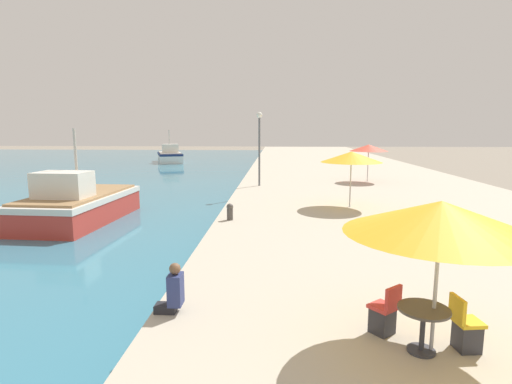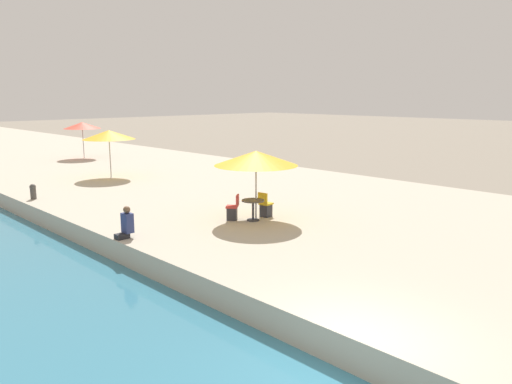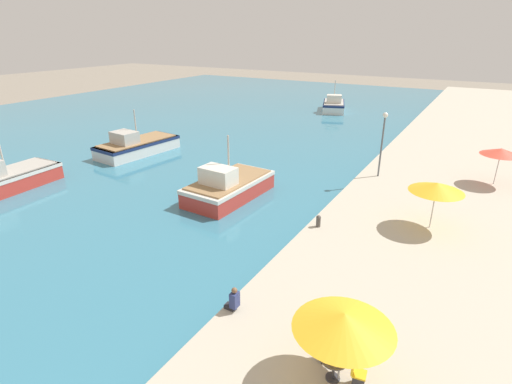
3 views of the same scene
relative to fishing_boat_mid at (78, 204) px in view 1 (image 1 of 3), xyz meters
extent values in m
cube|color=#BCB29E|center=(14.68, 18.04, -0.51)|extent=(16.00, 90.00, 0.73)
cube|color=red|center=(0.01, 0.11, -0.23)|extent=(3.45, 6.61, 1.22)
cube|color=silver|center=(0.01, 0.11, 0.26)|extent=(3.51, 6.67, 0.25)
cube|color=#99754C|center=(0.01, 0.11, 0.43)|extent=(3.17, 6.08, 0.10)
cube|color=silver|center=(-0.05, -1.02, 1.03)|extent=(2.26, 1.53, 1.10)
cylinder|color=#B7B2A8|center=(0.01, 0.11, 1.94)|extent=(0.12, 0.12, 2.93)
cube|color=white|center=(-4.62, 33.04, -0.25)|extent=(4.62, 6.70, 1.18)
cube|color=navy|center=(-4.62, 33.04, 0.22)|extent=(4.69, 6.77, 0.25)
cube|color=#ADA89E|center=(-4.62, 33.04, 0.39)|extent=(4.25, 6.16, 0.10)
cube|color=silver|center=(-4.27, 32.03, 0.98)|extent=(2.27, 1.91, 1.07)
cylinder|color=#B7B2A8|center=(-4.62, 33.04, 1.87)|extent=(0.12, 0.12, 2.84)
cylinder|color=#B7B7B7|center=(11.58, -11.40, 0.90)|extent=(0.06, 0.06, 2.09)
cone|color=yellow|center=(11.58, -11.40, 2.05)|extent=(2.93, 2.93, 0.51)
cylinder|color=#B7B7B7|center=(12.43, 0.65, 0.95)|extent=(0.06, 0.06, 2.20)
cone|color=yellow|center=(12.43, 0.65, 2.14)|extent=(2.75, 2.75, 0.48)
cylinder|color=#B7B7B7|center=(15.22, 9.73, 0.96)|extent=(0.06, 0.06, 2.21)
cone|color=#E04C38|center=(15.22, 9.73, 2.13)|extent=(2.53, 2.53, 0.44)
cylinder|color=#333338|center=(11.42, -11.42, -0.13)|extent=(0.44, 0.44, 0.04)
cylinder|color=#333338|center=(11.42, -11.42, 0.20)|extent=(0.08, 0.08, 0.70)
cylinder|color=#4C4742|center=(11.42, -11.42, 0.57)|extent=(0.80, 0.80, 0.04)
cube|color=#2D2D33|center=(10.94, -10.84, 0.08)|extent=(0.48, 0.48, 0.45)
cube|color=red|center=(10.94, -10.84, 0.33)|extent=(0.56, 0.56, 0.06)
cube|color=red|center=(11.07, -11.00, 0.56)|extent=(0.35, 0.30, 0.40)
cube|color=#2D2D33|center=(12.17, -11.33, 0.08)|extent=(0.38, 0.38, 0.45)
cube|color=gold|center=(12.17, -11.33, 0.33)|extent=(0.45, 0.45, 0.06)
cube|color=gold|center=(11.97, -11.35, 0.56)|extent=(0.11, 0.40, 0.40)
cube|color=#232328|center=(6.95, -10.25, -0.07)|extent=(0.41, 0.28, 0.16)
cube|color=navy|center=(7.15, -10.25, 0.32)|extent=(0.26, 0.36, 0.61)
sphere|color=brown|center=(7.15, -10.25, 0.74)|extent=(0.22, 0.22, 0.22)
cylinder|color=#4C4742|center=(7.27, -2.25, 0.08)|extent=(0.24, 0.24, 0.45)
sphere|color=#4C4742|center=(7.27, -2.25, 0.38)|extent=(0.26, 0.26, 0.26)
cylinder|color=#565B60|center=(7.99, 7.38, 1.95)|extent=(0.12, 0.12, 4.20)
sphere|color=white|center=(7.99, 7.38, 4.23)|extent=(0.36, 0.36, 0.36)
camera|label=1|loc=(9.09, -17.46, 3.38)|focal=28.00mm
camera|label=2|loc=(-0.40, -23.75, 4.20)|focal=35.00mm
camera|label=3|loc=(13.94, -20.38, 9.59)|focal=28.00mm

